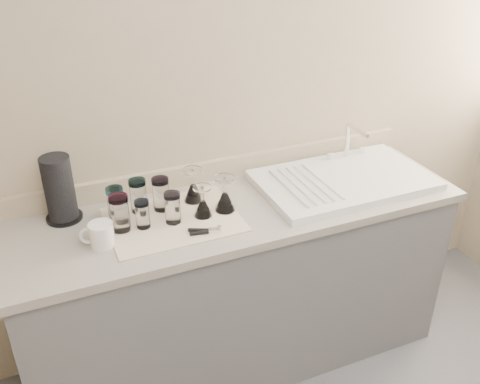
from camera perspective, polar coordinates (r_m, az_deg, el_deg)
name	(u,v)px	position (r m, az deg, el deg)	size (l,w,h in m)	color
room_envelope	(464,204)	(1.20, 22.74, -1.22)	(3.54, 3.50, 2.52)	#505055
counter_unit	(238,285)	(2.64, -0.18, -9.92)	(2.06, 0.62, 0.90)	slate
sink_unit	(344,179)	(2.62, 10.99, 1.32)	(0.82, 0.50, 0.22)	white
dish_towel	(173,220)	(2.30, -7.13, -2.96)	(0.55, 0.42, 0.01)	white
tumbler_teal	(116,203)	(2.31, -13.11, -1.18)	(0.07, 0.07, 0.15)	white
tumbler_cyan	(138,195)	(2.34, -10.79, -0.37)	(0.08, 0.08, 0.15)	white
tumbler_purple	(161,194)	(2.34, -8.42, -0.20)	(0.08, 0.08, 0.15)	white
tumbler_magenta	(120,213)	(2.22, -12.70, -2.19)	(0.08, 0.08, 0.16)	white
tumbler_blue	(142,214)	(2.23, -10.36, -2.32)	(0.06, 0.06, 0.12)	white
tumbler_lavender	(173,208)	(2.24, -7.20, -1.65)	(0.07, 0.07, 0.14)	white
goblet_back_left	(193,190)	(2.40, -5.00, 0.20)	(0.09, 0.09, 0.16)	white
goblet_front_left	(203,206)	(2.28, -3.97, -1.49)	(0.08, 0.08, 0.14)	white
goblet_front_right	(225,199)	(2.32, -1.62, -0.76)	(0.09, 0.09, 0.16)	white
can_opener	(205,231)	(2.19, -3.75, -4.18)	(0.13, 0.07, 0.02)	silver
white_mug	(101,235)	(2.17, -14.64, -4.43)	(0.14, 0.12, 0.10)	white
paper_towel_roll	(59,190)	(2.35, -18.70, 0.24)	(0.15, 0.15, 0.29)	black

